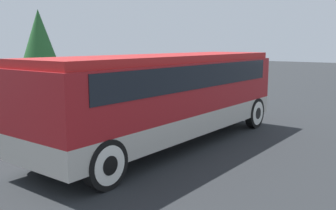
% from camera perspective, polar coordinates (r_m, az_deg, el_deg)
% --- Properties ---
extents(ground_plane, '(120.00, 120.00, 0.00)m').
position_cam_1_polar(ground_plane, '(12.35, -0.00, -6.04)').
color(ground_plane, '#26282B').
extents(tour_bus, '(10.05, 2.70, 2.93)m').
position_cam_1_polar(tour_bus, '(12.08, 0.27, 2.24)').
color(tour_bus, '#B7B2A8').
rests_on(tour_bus, ground_plane).
extents(parked_car_mid, '(4.31, 1.89, 1.45)m').
position_cam_1_polar(parked_car_mid, '(18.01, -8.98, 1.03)').
color(parked_car_mid, '#2D5638').
rests_on(parked_car_mid, ground_plane).
extents(parked_car_far, '(4.02, 1.87, 1.32)m').
position_cam_1_polar(parked_car_far, '(14.42, -20.60, -1.70)').
color(parked_car_far, black).
rests_on(parked_car_far, ground_plane).
extents(tree_right, '(2.86, 2.86, 5.97)m').
position_cam_1_polar(tree_right, '(31.86, -19.05, 9.76)').
color(tree_right, brown).
rests_on(tree_right, ground_plane).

